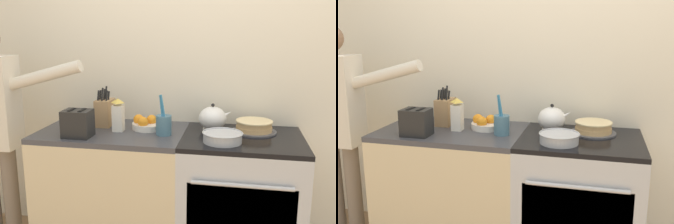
{
  "view_description": "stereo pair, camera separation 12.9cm",
  "coord_description": "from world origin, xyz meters",
  "views": [
    {
      "loc": [
        0.21,
        -2.04,
        1.59
      ],
      "look_at": [
        -0.24,
        0.29,
        1.06
      ],
      "focal_mm": 40.0,
      "sensor_mm": 36.0,
      "label": 1
    },
    {
      "loc": [
        0.33,
        -2.01,
        1.59
      ],
      "look_at": [
        -0.24,
        0.29,
        1.06
      ],
      "focal_mm": 40.0,
      "sensor_mm": 36.0,
      "label": 2
    }
  ],
  "objects": [
    {
      "name": "wall_back",
      "position": [
        0.0,
        0.67,
        1.3
      ],
      "size": [
        8.0,
        0.04,
        2.6
      ],
      "color": "silver",
      "rests_on": "ground_plane"
    },
    {
      "name": "counter_cabinet",
      "position": [
        -0.63,
        0.32,
        0.45
      ],
      "size": [
        0.99,
        0.65,
        0.91
      ],
      "color": "beige",
      "rests_on": "ground_plane"
    },
    {
      "name": "stove_range",
      "position": [
        0.25,
        0.32,
        0.45
      ],
      "size": [
        0.77,
        0.68,
        0.91
      ],
      "color": "#B7BABF",
      "rests_on": "ground_plane"
    },
    {
      "name": "layer_cake",
      "position": [
        0.32,
        0.45,
        0.94
      ],
      "size": [
        0.3,
        0.3,
        0.08
      ],
      "color": "#4C4C51",
      "rests_on": "stove_range"
    },
    {
      "name": "tea_kettle",
      "position": [
        0.04,
        0.46,
        0.99
      ],
      "size": [
        0.23,
        0.19,
        0.18
      ],
      "color": "white",
      "rests_on": "stove_range"
    },
    {
      "name": "mixing_bowl",
      "position": [
        0.12,
        0.18,
        0.94
      ],
      "size": [
        0.25,
        0.25,
        0.06
      ],
      "color": "#B7BABF",
      "rests_on": "stove_range"
    },
    {
      "name": "knife_block",
      "position": [
        -0.72,
        0.43,
        1.01
      ],
      "size": [
        0.1,
        0.17,
        0.28
      ],
      "color": "tan",
      "rests_on": "counter_cabinet"
    },
    {
      "name": "utensil_crock",
      "position": [
        -0.26,
        0.27,
        0.98
      ],
      "size": [
        0.1,
        0.1,
        0.27
      ],
      "color": "#477084",
      "rests_on": "counter_cabinet"
    },
    {
      "name": "fruit_bowl",
      "position": [
        -0.41,
        0.4,
        0.94
      ],
      "size": [
        0.23,
        0.23,
        0.1
      ],
      "color": "silver",
      "rests_on": "counter_cabinet"
    },
    {
      "name": "toaster",
      "position": [
        -0.8,
        0.13,
        0.99
      ],
      "size": [
        0.19,
        0.14,
        0.18
      ],
      "color": "black",
      "rests_on": "counter_cabinet"
    },
    {
      "name": "milk_carton",
      "position": [
        -0.58,
        0.31,
        1.01
      ],
      "size": [
        0.07,
        0.07,
        0.23
      ],
      "color": "white",
      "rests_on": "counter_cabinet"
    }
  ]
}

